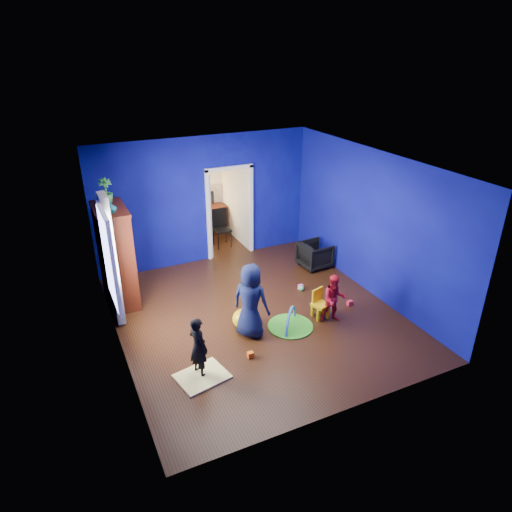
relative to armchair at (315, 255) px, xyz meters
name	(u,v)px	position (x,y,z in m)	size (l,w,h in m)	color
floor	(257,315)	(-2.09, -1.31, -0.30)	(5.00, 5.50, 0.01)	black
ceiling	(257,164)	(-2.09, -1.31, 2.60)	(5.00, 5.50, 0.01)	white
wall_back	(205,201)	(-2.09, 1.44, 1.15)	(5.00, 0.02, 2.90)	#0A096E
wall_front	(350,325)	(-2.09, -4.06, 1.15)	(5.00, 0.02, 2.90)	#0A096E
wall_left	(111,273)	(-4.59, -1.31, 1.15)	(0.02, 5.50, 2.90)	#0A096E
wall_right	(371,224)	(0.41, -1.31, 1.15)	(0.02, 5.50, 2.90)	#0A096E
alcove	(216,195)	(-1.49, 2.32, 0.95)	(1.00, 1.75, 2.50)	silver
armchair	(315,255)	(0.00, 0.00, 0.00)	(0.63, 0.65, 0.59)	black
child_black	(198,347)	(-3.61, -2.44, 0.21)	(0.37, 0.24, 1.02)	black
child_navy	(251,301)	(-2.44, -1.81, 0.38)	(0.66, 0.43, 1.36)	#10133D
toddler_red	(334,299)	(-0.89, -2.06, 0.17)	(0.45, 0.35, 0.93)	red
vase	(111,207)	(-4.29, 0.05, 1.76)	(0.19, 0.19, 0.20)	#0C5866
potted_plant	(105,191)	(-4.29, 0.57, 1.91)	(0.27, 0.27, 0.49)	green
tv_armoire	(116,256)	(-4.29, 0.35, 0.68)	(0.58, 1.14, 1.96)	#3D0E0A
crt_tv	(118,254)	(-4.25, 0.35, 0.72)	(0.46, 0.70, 0.54)	silver
yellow_blanket	(202,376)	(-3.61, -2.54, -0.28)	(0.75, 0.60, 0.03)	#F2E07A
hopper_ball	(243,319)	(-2.49, -1.56, -0.11)	(0.36, 0.36, 0.36)	yellow
kid_chair	(320,306)	(-1.04, -1.86, -0.05)	(0.28, 0.28, 0.50)	yellow
play_mat	(290,326)	(-1.70, -1.91, -0.29)	(0.83, 0.83, 0.02)	green
toy_arch	(290,326)	(-1.70, -1.91, -0.28)	(0.74, 0.74, 0.05)	#3F8CD8
window_left	(108,259)	(-4.57, -0.96, 1.25)	(0.03, 0.95, 1.55)	white
curtain	(112,261)	(-4.46, -0.41, 0.95)	(0.14, 0.42, 2.40)	slate
doorway	(230,214)	(-1.49, 1.44, 0.75)	(1.16, 0.10, 2.10)	white
study_desk	(209,220)	(-1.49, 2.95, 0.08)	(0.88, 0.44, 0.75)	#3D140A
desk_monitor	(206,198)	(-1.49, 3.07, 0.65)	(0.40, 0.05, 0.32)	black
desk_lamp	(197,201)	(-1.77, 3.01, 0.63)	(0.14, 0.14, 0.14)	#FFD88C
folding_chair	(222,229)	(-1.49, 1.99, 0.16)	(0.40, 0.40, 0.92)	black
book_shelf	(205,158)	(-1.49, 3.06, 1.72)	(0.88, 0.24, 0.04)	white
toy_0	(350,303)	(-0.28, -1.76, -0.25)	(0.10, 0.08, 0.10)	red
toy_1	(250,355)	(-2.73, -2.41, -0.25)	(0.10, 0.08, 0.10)	#FF600D
toy_2	(301,288)	(-0.84, -0.84, -0.24)	(0.11, 0.11, 0.11)	#37C15C
toy_3	(301,287)	(-0.83, -0.78, -0.25)	(0.10, 0.08, 0.10)	#E054B0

